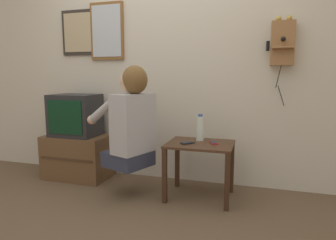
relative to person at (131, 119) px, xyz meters
name	(u,v)px	position (x,y,z in m)	size (l,w,h in m)	color
ground_plane	(117,224)	(0.11, -0.53, -0.73)	(14.00, 14.00, 0.00)	brown
wall_back	(163,62)	(0.11, 0.61, 0.54)	(6.80, 0.05, 2.55)	beige
side_table	(200,153)	(0.61, 0.16, -0.31)	(0.60, 0.48, 0.52)	#422819
person	(131,119)	(0.00, 0.00, 0.00)	(0.63, 0.55, 0.93)	#2D3347
tv_stand	(78,156)	(-0.80, 0.33, -0.50)	(0.69, 0.44, 0.48)	brown
television	(76,115)	(-0.80, 0.32, -0.03)	(0.49, 0.38, 0.45)	#232326
wall_phone_antique	(282,43)	(1.29, 0.53, 0.69)	(0.25, 0.18, 0.82)	olive
framed_picture	(78,33)	(-0.90, 0.57, 0.88)	(0.40, 0.03, 0.50)	#2D2823
wall_mirror	(107,31)	(-0.53, 0.57, 0.88)	(0.39, 0.03, 0.61)	brown
cell_phone_held	(187,143)	(0.50, 0.10, -0.21)	(0.12, 0.13, 0.01)	black
cell_phone_spare	(214,143)	(0.73, 0.19, -0.21)	(0.10, 0.14, 0.01)	maroon
water_bottle	(200,128)	(0.58, 0.27, -0.10)	(0.07, 0.07, 0.25)	silver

